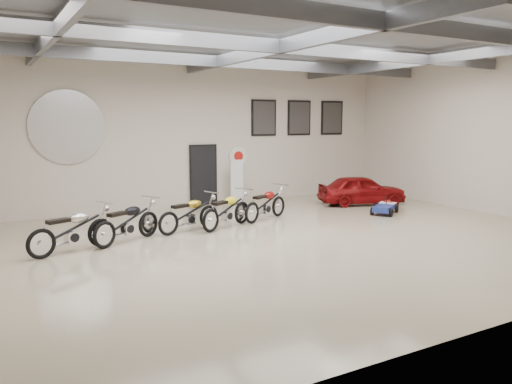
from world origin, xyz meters
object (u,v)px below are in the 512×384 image
motorcycle_red (266,203)px  vintage_car (362,190)px  motorcycle_silver (72,229)px  go_kart (386,205)px  motorcycle_yellow (227,210)px  banner_stand (237,181)px  motorcycle_black (127,221)px  motorcycle_gold (189,213)px

motorcycle_red → vintage_car: (4.45, 0.76, 0.01)m
motorcycle_silver → go_kart: motorcycle_silver is taller
motorcycle_silver → motorcycle_yellow: bearing=-12.2°
motorcycle_yellow → vintage_car: size_ratio=0.65×
vintage_car → motorcycle_red: bearing=117.9°
banner_stand → motorcycle_silver: banner_stand is taller
banner_stand → vintage_car: (3.90, -2.24, -0.32)m
motorcycle_red → vintage_car: bearing=-14.9°
motorcycle_black → motorcycle_yellow: size_ratio=1.02×
go_kart → vintage_car: size_ratio=0.48×
motorcycle_black → vintage_car: motorcycle_black is taller
motorcycle_black → go_kart: (8.41, -0.20, -0.26)m
banner_stand → go_kart: 5.28m
motorcycle_red → motorcycle_black: bearing=165.1°
banner_stand → motorcycle_black: bearing=-129.5°
motorcycle_black → motorcycle_gold: (1.80, 0.40, -0.02)m
motorcycle_gold → vintage_car: (7.08, 1.12, 0.01)m
motorcycle_gold → motorcycle_red: size_ratio=1.00×
motorcycle_silver → vintage_car: 10.40m
motorcycle_gold → go_kart: size_ratio=1.33×
motorcycle_yellow → motorcycle_red: size_ratio=1.02×
banner_stand → go_kart: bearing=-35.6°
motorcycle_red → vintage_car: 4.52m
motorcycle_black → motorcycle_yellow: bearing=-22.1°
motorcycle_yellow → banner_stand: bearing=32.9°
motorcycle_yellow → go_kart: (5.51, -0.52, -0.25)m
motorcycle_black → vintage_car: size_ratio=0.66×
banner_stand → vintage_car: banner_stand is taller
motorcycle_silver → motorcycle_black: motorcycle_silver is taller
go_kart → motorcycle_black: bearing=145.2°
go_kart → motorcycle_gold: bearing=141.4°
vintage_car → banner_stand: bearing=78.3°
banner_stand → go_kart: (3.43, -3.96, -0.57)m
motorcycle_silver → go_kart: (9.76, 0.12, -0.28)m
motorcycle_gold → motorcycle_red: same height
motorcycle_black → go_kart: size_ratio=1.37×
motorcycle_silver → motorcycle_red: bearing=-10.1°
banner_stand → motorcycle_yellow: banner_stand is taller
banner_stand → motorcycle_red: 3.07m
banner_stand → motorcycle_red: banner_stand is taller
banner_stand → motorcycle_black: 6.24m
go_kart → vintage_car: vintage_car is taller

